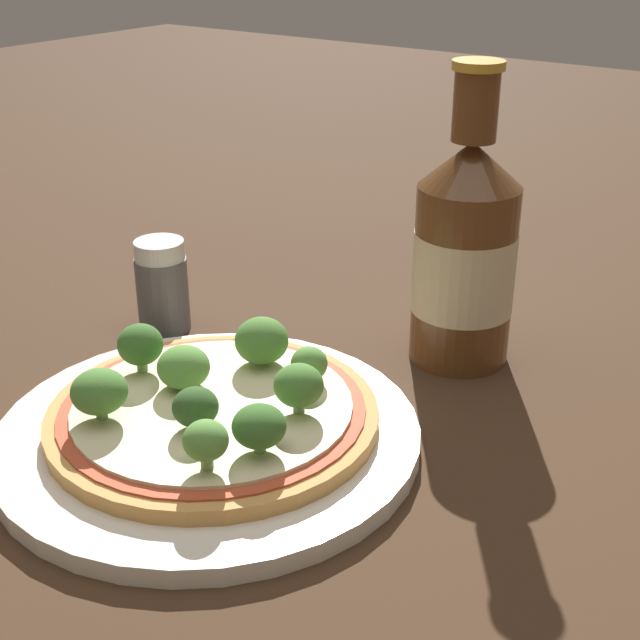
{
  "coord_description": "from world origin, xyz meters",
  "views": [
    {
      "loc": [
        0.33,
        -0.34,
        0.31
      ],
      "look_at": [
        0.03,
        0.08,
        0.06
      ],
      "focal_mm": 50.0,
      "sensor_mm": 36.0,
      "label": 1
    }
  ],
  "objects": [
    {
      "name": "plate",
      "position": [
        0.0,
        0.0,
        0.01
      ],
      "size": [
        0.26,
        0.26,
        0.01
      ],
      "color": "silver",
      "rests_on": "ground_plane"
    },
    {
      "name": "beer_bottle",
      "position": [
        0.07,
        0.19,
        0.08
      ],
      "size": [
        0.07,
        0.07,
        0.21
      ],
      "color": "#563319",
      "rests_on": "ground_plane"
    },
    {
      "name": "broccoli_floret_2",
      "position": [
        0.01,
        -0.02,
        0.04
      ],
      "size": [
        0.03,
        0.03,
        0.03
      ],
      "color": "#7A9E5B",
      "rests_on": "pizza"
    },
    {
      "name": "broccoli_floret_6",
      "position": [
        0.06,
        -0.02,
        0.04
      ],
      "size": [
        0.03,
        0.03,
        0.03
      ],
      "color": "#7A9E5B",
      "rests_on": "pizza"
    },
    {
      "name": "broccoli_floret_0",
      "position": [
        -0.01,
        0.06,
        0.04
      ],
      "size": [
        0.04,
        0.04,
        0.03
      ],
      "color": "#7A9E5B",
      "rests_on": "pizza"
    },
    {
      "name": "pizza",
      "position": [
        -0.0,
        0.01,
        0.02
      ],
      "size": [
        0.2,
        0.2,
        0.01
      ],
      "color": "tan",
      "rests_on": "plate"
    },
    {
      "name": "broccoli_floret_8",
      "position": [
        -0.07,
        0.01,
        0.04
      ],
      "size": [
        0.03,
        0.03,
        0.03
      ],
      "color": "#7A9E5B",
      "rests_on": "pizza"
    },
    {
      "name": "broccoli_floret_7",
      "position": [
        0.04,
        -0.05,
        0.04
      ],
      "size": [
        0.03,
        0.03,
        0.03
      ],
      "color": "#7A9E5B",
      "rests_on": "pizza"
    },
    {
      "name": "broccoli_floret_1",
      "position": [
        0.05,
        0.03,
        0.04
      ],
      "size": [
        0.03,
        0.03,
        0.03
      ],
      "color": "#7A9E5B",
      "rests_on": "pizza"
    },
    {
      "name": "broccoli_floret_5",
      "position": [
        0.03,
        0.06,
        0.04
      ],
      "size": [
        0.02,
        0.02,
        0.02
      ],
      "color": "#7A9E5B",
      "rests_on": "pizza"
    },
    {
      "name": "pepper_shaker",
      "position": [
        -0.14,
        0.1,
        0.04
      ],
      "size": [
        0.04,
        0.04,
        0.07
      ],
      "color": "#4C4C51",
      "rests_on": "ground_plane"
    },
    {
      "name": "ground_plane",
      "position": [
        0.0,
        0.0,
        0.0
      ],
      "size": [
        3.0,
        3.0,
        0.0
      ],
      "primitive_type": "plane",
      "color": "#3D2819"
    },
    {
      "name": "broccoli_floret_3",
      "position": [
        -0.03,
        0.01,
        0.04
      ],
      "size": [
        0.03,
        0.03,
        0.03
      ],
      "color": "#7A9E5B",
      "rests_on": "pizza"
    },
    {
      "name": "broccoli_floret_4",
      "position": [
        -0.04,
        -0.05,
        0.04
      ],
      "size": [
        0.03,
        0.03,
        0.03
      ],
      "color": "#7A9E5B",
      "rests_on": "pizza"
    }
  ]
}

